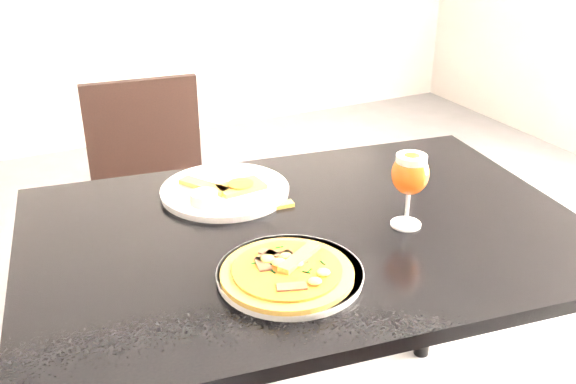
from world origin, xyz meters
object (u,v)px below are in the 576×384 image
pizza (287,272)px  dining_table (306,264)px  chair_far (155,201)px  beer_glass (410,174)px

pizza → dining_table: bearing=52.8°
dining_table → chair_far: 0.86m
dining_table → pizza: pizza is taller
chair_far → beer_glass: beer_glass is taller
chair_far → beer_glass: bearing=-64.4°
chair_far → pizza: (0.00, -1.00, 0.30)m
beer_glass → dining_table: bearing=157.6°
dining_table → chair_far: size_ratio=1.52×
dining_table → beer_glass: bearing=-14.6°
pizza → beer_glass: (0.33, 0.09, 0.10)m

